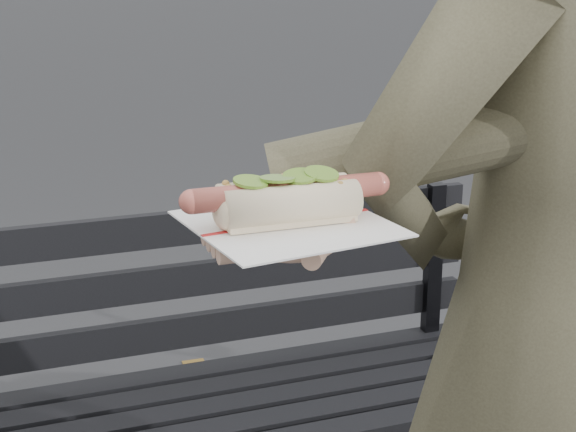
% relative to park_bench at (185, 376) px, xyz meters
% --- Properties ---
extents(park_bench, '(1.50, 0.44, 0.88)m').
position_rel_park_bench_xyz_m(park_bench, '(0.00, 0.00, 0.00)').
color(park_bench, black).
rests_on(park_bench, ground).
extents(person, '(0.73, 0.54, 1.85)m').
position_rel_park_bench_xyz_m(person, '(0.33, -0.85, 0.40)').
color(person, '#44402D').
rests_on(person, ground).
extents(held_hotdog, '(0.64, 0.32, 0.20)m').
position_rel_park_bench_xyz_m(held_hotdog, '(0.11, -0.89, 0.70)').
color(held_hotdog, '#44402D').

